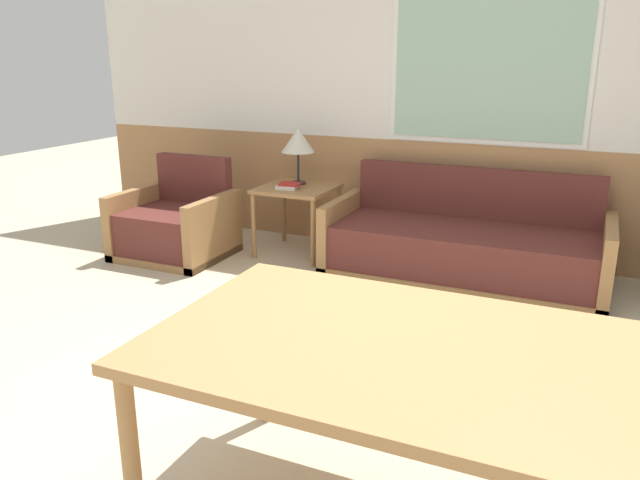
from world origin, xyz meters
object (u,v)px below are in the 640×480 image
side_table (297,197)px  table_lamp (298,141)px  dining_table (441,369)px  couch (464,247)px  armchair (176,227)px

side_table → table_lamp: (-0.04, 0.10, 0.45)m
dining_table → couch: bearing=99.6°
armchair → table_lamp: size_ratio=1.82×
couch → side_table: 1.42m
armchair → table_lamp: (0.86, 0.58, 0.69)m
couch → armchair: size_ratio=2.40×
couch → table_lamp: table_lamp is taller
side_table → table_lamp: 0.46m
side_table → dining_table: (1.86, -2.76, 0.19)m
armchair → side_table: (0.90, 0.47, 0.24)m
armchair → table_lamp: table_lamp is taller
table_lamp → dining_table: size_ratio=0.25×
armchair → table_lamp: 1.24m
couch → side_table: size_ratio=3.44×
armchair → dining_table: 3.61m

